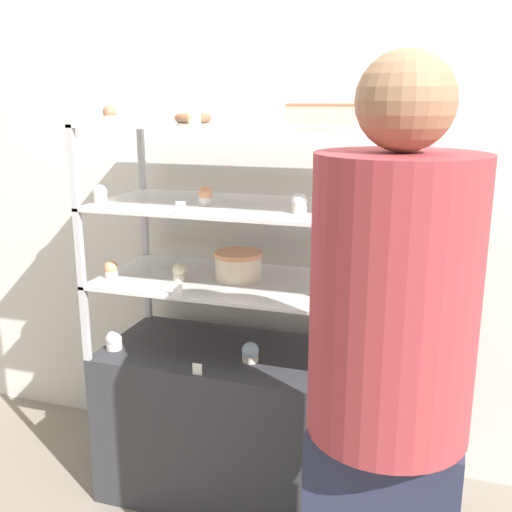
# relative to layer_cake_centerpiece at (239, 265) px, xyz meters

# --- Properties ---
(ground_plane) EXTENTS (20.00, 20.00, 0.00)m
(ground_plane) POSITION_rel_layer_cake_centerpiece_xyz_m (0.08, -0.02, -0.98)
(ground_plane) COLOR gray
(back_wall) EXTENTS (8.00, 0.05, 2.60)m
(back_wall) POSITION_rel_layer_cake_centerpiece_xyz_m (0.08, 0.39, 0.32)
(back_wall) COLOR silver
(back_wall) RESTS_ON ground_plane
(display_base) EXTENTS (1.22, 0.52, 0.63)m
(display_base) POSITION_rel_layer_cake_centerpiece_xyz_m (0.08, -0.02, -0.66)
(display_base) COLOR #333338
(display_base) RESTS_ON ground_plane
(display_riser_lower) EXTENTS (1.22, 0.52, 0.29)m
(display_riser_lower) POSITION_rel_layer_cake_centerpiece_xyz_m (0.08, -0.02, -0.07)
(display_riser_lower) COLOR #B7B7BC
(display_riser_lower) RESTS_ON display_base
(display_riser_middle) EXTENTS (1.22, 0.52, 0.29)m
(display_riser_middle) POSITION_rel_layer_cake_centerpiece_xyz_m (0.08, -0.02, 0.22)
(display_riser_middle) COLOR #B7B7BC
(display_riser_middle) RESTS_ON display_riser_lower
(display_riser_upper) EXTENTS (1.22, 0.52, 0.29)m
(display_riser_upper) POSITION_rel_layer_cake_centerpiece_xyz_m (0.08, -0.02, 0.52)
(display_riser_upper) COLOR #B7B7BC
(display_riser_upper) RESTS_ON display_riser_middle
(layer_cake_centerpiece) EXTENTS (0.19, 0.19, 0.11)m
(layer_cake_centerpiece) POSITION_rel_layer_cake_centerpiece_xyz_m (0.00, 0.00, 0.00)
(layer_cake_centerpiece) COLOR beige
(layer_cake_centerpiece) RESTS_ON display_riser_lower
(sheet_cake_frosted) EXTENTS (0.24, 0.14, 0.07)m
(sheet_cake_frosted) POSITION_rel_layer_cake_centerpiece_xyz_m (0.32, -0.02, 0.57)
(sheet_cake_frosted) COLOR #DBBC84
(sheet_cake_frosted) RESTS_ON display_riser_upper
(cupcake_0) EXTENTS (0.07, 0.07, 0.08)m
(cupcake_0) POSITION_rel_layer_cake_centerpiece_xyz_m (-0.48, -0.15, -0.31)
(cupcake_0) COLOR white
(cupcake_0) RESTS_ON display_base
(cupcake_1) EXTENTS (0.07, 0.07, 0.08)m
(cupcake_1) POSITION_rel_layer_cake_centerpiece_xyz_m (0.08, -0.09, -0.31)
(cupcake_1) COLOR beige
(cupcake_1) RESTS_ON display_base
(cupcake_2) EXTENTS (0.07, 0.07, 0.08)m
(cupcake_2) POSITION_rel_layer_cake_centerpiece_xyz_m (0.64, -0.15, -0.31)
(cupcake_2) COLOR white
(cupcake_2) RESTS_ON display_base
(price_tag_0) EXTENTS (0.04, 0.00, 0.04)m
(price_tag_0) POSITION_rel_layer_cake_centerpiece_xyz_m (-0.07, -0.26, -0.33)
(price_tag_0) COLOR white
(price_tag_0) RESTS_ON display_base
(cupcake_3) EXTENTS (0.05, 0.05, 0.07)m
(cupcake_3) POSITION_rel_layer_cake_centerpiece_xyz_m (-0.48, -0.13, -0.02)
(cupcake_3) COLOR beige
(cupcake_3) RESTS_ON display_riser_lower
(cupcake_4) EXTENTS (0.05, 0.05, 0.07)m
(cupcake_4) POSITION_rel_layer_cake_centerpiece_xyz_m (-0.21, -0.09, -0.02)
(cupcake_4) COLOR beige
(cupcake_4) RESTS_ON display_riser_lower
(cupcake_5) EXTENTS (0.05, 0.05, 0.07)m
(cupcake_5) POSITION_rel_layer_cake_centerpiece_xyz_m (0.35, -0.12, -0.02)
(cupcake_5) COLOR white
(cupcake_5) RESTS_ON display_riser_lower
(cupcake_6) EXTENTS (0.05, 0.05, 0.07)m
(cupcake_6) POSITION_rel_layer_cake_centerpiece_xyz_m (0.62, -0.09, -0.02)
(cupcake_6) COLOR beige
(cupcake_6) RESTS_ON display_riser_lower
(price_tag_1) EXTENTS (0.04, 0.00, 0.04)m
(price_tag_1) POSITION_rel_layer_cake_centerpiece_xyz_m (-0.14, -0.26, -0.03)
(price_tag_1) COLOR white
(price_tag_1) RESTS_ON display_riser_lower
(cupcake_7) EXTENTS (0.05, 0.05, 0.07)m
(cupcake_7) POSITION_rel_layer_cake_centerpiece_xyz_m (-0.49, -0.15, 0.27)
(cupcake_7) COLOR beige
(cupcake_7) RESTS_ON display_riser_middle
(cupcake_8) EXTENTS (0.05, 0.05, 0.07)m
(cupcake_8) POSITION_rel_layer_cake_centerpiece_xyz_m (-0.10, -0.07, 0.27)
(cupcake_8) COLOR white
(cupcake_8) RESTS_ON display_riser_middle
(cupcake_9) EXTENTS (0.05, 0.05, 0.07)m
(cupcake_9) POSITION_rel_layer_cake_centerpiece_xyz_m (0.26, -0.12, 0.27)
(cupcake_9) COLOR beige
(cupcake_9) RESTS_ON display_riser_middle
(cupcake_10) EXTENTS (0.05, 0.05, 0.07)m
(cupcake_10) POSITION_rel_layer_cake_centerpiece_xyz_m (0.64, -0.15, 0.27)
(cupcake_10) COLOR white
(cupcake_10) RESTS_ON display_riser_middle
(price_tag_2) EXTENTS (0.04, 0.00, 0.04)m
(price_tag_2) POSITION_rel_layer_cake_centerpiece_xyz_m (-0.11, -0.26, 0.26)
(price_tag_2) COLOR white
(price_tag_2) RESTS_ON display_riser_middle
(cupcake_11) EXTENTS (0.05, 0.05, 0.06)m
(cupcake_11) POSITION_rel_layer_cake_centerpiece_xyz_m (-0.48, -0.08, 0.56)
(cupcake_11) COLOR beige
(cupcake_11) RESTS_ON display_riser_upper
(cupcake_12) EXTENTS (0.05, 0.05, 0.06)m
(cupcake_12) POSITION_rel_layer_cake_centerpiece_xyz_m (-0.11, -0.14, 0.56)
(cupcake_12) COLOR #CCB28C
(cupcake_12) RESTS_ON display_riser_upper
(cupcake_13) EXTENTS (0.05, 0.05, 0.06)m
(cupcake_13) POSITION_rel_layer_cake_centerpiece_xyz_m (0.62, -0.08, 0.56)
(cupcake_13) COLOR beige
(cupcake_13) RESTS_ON display_riser_upper
(price_tag_3) EXTENTS (0.04, 0.00, 0.04)m
(price_tag_3) POSITION_rel_layer_cake_centerpiece_xyz_m (0.49, -0.26, 0.56)
(price_tag_3) COLOR white
(price_tag_3) RESTS_ON display_riser_upper
(donut_glazed) EXTENTS (0.14, 0.14, 0.03)m
(donut_glazed) POSITION_rel_layer_cake_centerpiece_xyz_m (-0.18, 0.01, 0.55)
(donut_glazed) COLOR brown
(donut_glazed) RESTS_ON display_riser_upper
(customer_figure) EXTENTS (0.40, 0.40, 1.70)m
(customer_figure) POSITION_rel_layer_cake_centerpiece_xyz_m (0.64, -0.70, -0.07)
(customer_figure) COLOR #282D47
(customer_figure) RESTS_ON ground_plane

